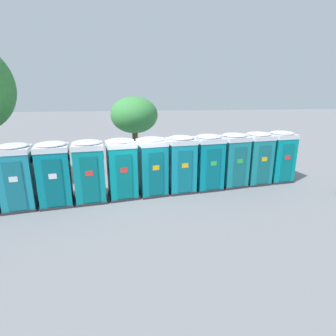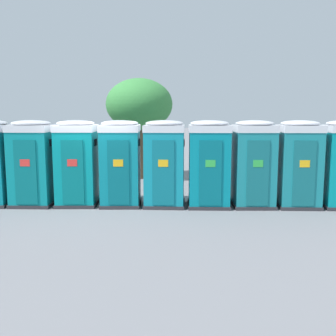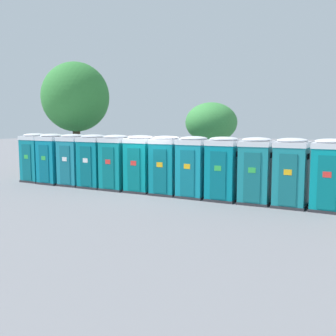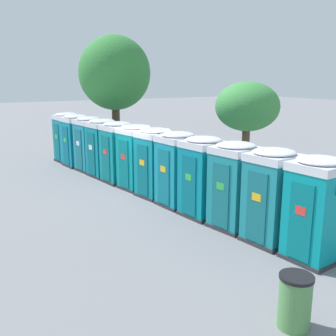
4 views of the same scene
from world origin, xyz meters
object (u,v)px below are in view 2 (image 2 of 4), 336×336
at_px(portapotty_5, 77,163).
at_px(street_tree_1, 139,105).
at_px(portapotty_9, 253,163).
at_px(portapotty_8, 209,163).
at_px(portapotty_7, 165,163).
at_px(portapotty_10, 298,163).
at_px(portapotty_6, 121,163).
at_px(portapotty_4, 33,163).

xyz_separation_m(portapotty_5, street_tree_1, (0.75, 4.92, 1.78)).
bearing_deg(portapotty_9, portapotty_8, -171.00).
bearing_deg(portapotty_7, portapotty_8, 6.48).
height_order(portapotty_7, portapotty_8, same).
distance_m(portapotty_5, portapotty_7, 2.62).
bearing_deg(portapotty_7, portapotty_10, 7.70).
height_order(portapotty_7, portapotty_10, same).
relative_size(portapotty_6, portapotty_9, 1.00).
bearing_deg(portapotty_4, portapotty_6, 8.41).
bearing_deg(portapotty_6, portapotty_4, -171.59).
bearing_deg(portapotty_10, portapotty_4, -172.17).
bearing_deg(portapotty_6, portapotty_10, 7.54).
xyz_separation_m(portapotty_4, portapotty_7, (3.89, 0.54, 0.00)).
xyz_separation_m(portapotty_4, portapotty_8, (5.19, 0.69, 0.00)).
bearing_deg(portapotty_4, street_tree_1, 68.35).
bearing_deg(portapotty_6, portapotty_9, 7.52).
bearing_deg(portapotty_5, portapotty_4, -170.25).
height_order(portapotty_8, portapotty_10, same).
distance_m(portapotty_8, portapotty_10, 2.62).
xyz_separation_m(portapotty_10, street_tree_1, (-5.74, 4.07, 1.78)).
distance_m(portapotty_4, portapotty_9, 6.54).
bearing_deg(portapotty_8, portapotty_6, -173.22).
bearing_deg(portapotty_10, portapotty_6, -172.46).
height_order(portapotty_4, portapotty_9, same).
bearing_deg(portapotty_9, portapotty_10, 7.62).
height_order(portapotty_8, street_tree_1, street_tree_1).
relative_size(portapotty_4, street_tree_1, 0.61).
bearing_deg(street_tree_1, portapotty_9, -43.71).
height_order(portapotty_4, street_tree_1, street_tree_1).
distance_m(portapotty_6, portapotty_10, 5.23).
xyz_separation_m(portapotty_5, portapotty_7, (2.60, 0.32, -0.00)).
bearing_deg(portapotty_6, street_tree_1, 96.58).
height_order(portapotty_4, portapotty_5, same).
xyz_separation_m(portapotty_6, portapotty_9, (3.89, 0.51, -0.00)).
height_order(portapotty_4, portapotty_10, same).
height_order(portapotty_6, portapotty_8, same).
xyz_separation_m(portapotty_4, portapotty_6, (2.59, 0.38, 0.00)).
bearing_deg(portapotty_8, portapotty_4, -172.41).
bearing_deg(portapotty_5, portapotty_10, 7.45).
bearing_deg(portapotty_9, portapotty_7, -172.26).
bearing_deg(portapotty_5, portapotty_7, 7.07).
bearing_deg(street_tree_1, portapotty_6, -83.42).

